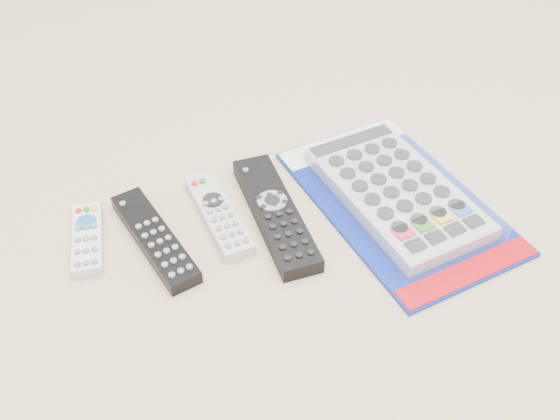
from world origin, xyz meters
name	(u,v)px	position (x,y,z in m)	size (l,w,h in m)	color
remote_small_grey	(88,239)	(-0.25, 0.03, 0.01)	(0.06, 0.14, 0.02)	silver
remote_slim_black	(155,238)	(-0.16, 0.00, 0.01)	(0.08, 0.20, 0.02)	black
remote_silver_dvd	(219,214)	(-0.07, 0.01, 0.01)	(0.05, 0.18, 0.02)	silver
remote_large_black	(275,213)	(0.01, -0.02, 0.01)	(0.07, 0.24, 0.03)	black
jumbo_remote_packaged	(396,190)	(0.19, -0.06, 0.02)	(0.25, 0.38, 0.05)	navy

